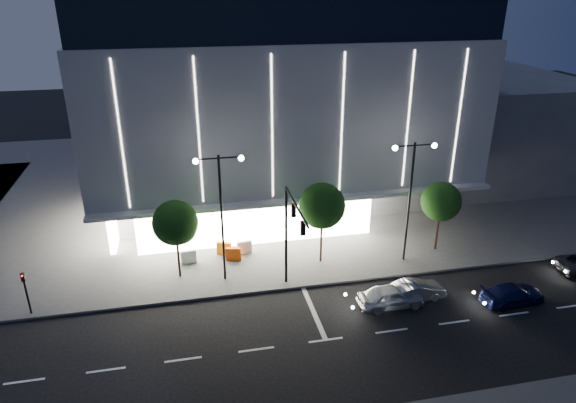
% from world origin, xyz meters
% --- Properties ---
extents(ground, '(160.00, 160.00, 0.00)m').
position_xyz_m(ground, '(0.00, 0.00, 0.00)').
color(ground, black).
rests_on(ground, ground).
extents(sidewalk_museum, '(70.00, 40.00, 0.15)m').
position_xyz_m(sidewalk_museum, '(5.00, 24.00, 0.07)').
color(sidewalk_museum, '#474747').
rests_on(sidewalk_museum, ground).
extents(museum, '(30.00, 25.80, 18.00)m').
position_xyz_m(museum, '(2.98, 22.31, 9.27)').
color(museum, '#4C4C51').
rests_on(museum, ground).
extents(annex_building, '(16.00, 20.00, 10.00)m').
position_xyz_m(annex_building, '(26.00, 24.00, 5.00)').
color(annex_building, '#4C4C51').
rests_on(annex_building, ground).
extents(traffic_mast, '(0.33, 5.89, 7.07)m').
position_xyz_m(traffic_mast, '(1.00, 3.34, 5.03)').
color(traffic_mast, black).
rests_on(traffic_mast, ground).
extents(street_lamp_west, '(3.16, 0.36, 9.00)m').
position_xyz_m(street_lamp_west, '(-3.00, 6.00, 5.96)').
color(street_lamp_west, black).
rests_on(street_lamp_west, ground).
extents(street_lamp_east, '(3.16, 0.36, 9.00)m').
position_xyz_m(street_lamp_east, '(10.00, 6.00, 5.96)').
color(street_lamp_east, black).
rests_on(street_lamp_east, ground).
extents(ped_signal_far, '(0.22, 0.24, 3.00)m').
position_xyz_m(ped_signal_far, '(-15.00, 4.50, 1.89)').
color(ped_signal_far, black).
rests_on(ped_signal_far, ground).
extents(tree_left, '(3.02, 3.02, 5.72)m').
position_xyz_m(tree_left, '(-5.97, 7.02, 4.03)').
color(tree_left, black).
rests_on(tree_left, ground).
extents(tree_mid, '(3.25, 3.25, 6.15)m').
position_xyz_m(tree_mid, '(4.03, 7.02, 4.33)').
color(tree_mid, black).
rests_on(tree_mid, ground).
extents(tree_right, '(2.91, 2.91, 5.51)m').
position_xyz_m(tree_right, '(13.03, 7.02, 3.88)').
color(tree_right, black).
rests_on(tree_right, ground).
extents(car_lead, '(4.24, 1.80, 1.43)m').
position_xyz_m(car_lead, '(6.87, 0.87, 0.71)').
color(car_lead, '#B8BAC1').
rests_on(car_lead, ground).
extents(car_second, '(3.99, 1.70, 1.28)m').
position_xyz_m(car_second, '(8.71, 1.28, 0.64)').
color(car_second, '#9C9EA3').
rests_on(car_second, ground).
extents(car_third, '(4.36, 2.05, 1.23)m').
position_xyz_m(car_third, '(14.59, -0.32, 0.61)').
color(car_third, '#131849').
rests_on(car_third, ground).
extents(barrier_a, '(1.13, 0.51, 1.00)m').
position_xyz_m(barrier_a, '(-2.16, 8.40, 0.65)').
color(barrier_a, '#EB4C0D').
rests_on(barrier_a, sidewalk_museum).
extents(barrier_b, '(1.12, 0.35, 1.00)m').
position_xyz_m(barrier_b, '(-5.35, 8.68, 0.65)').
color(barrier_b, white).
rests_on(barrier_b, sidewalk_museum).
extents(barrier_c, '(1.11, 0.66, 1.00)m').
position_xyz_m(barrier_c, '(-2.73, 9.39, 0.65)').
color(barrier_c, orange).
rests_on(barrier_c, sidewalk_museum).
extents(barrier_d, '(1.12, 0.37, 1.00)m').
position_xyz_m(barrier_d, '(-1.25, 9.27, 0.65)').
color(barrier_d, silver).
rests_on(barrier_d, sidewalk_museum).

